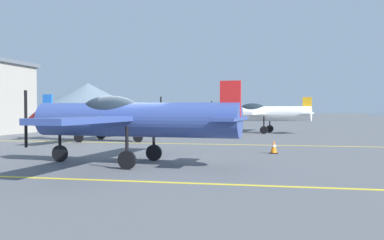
% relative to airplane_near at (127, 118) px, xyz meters
% --- Properties ---
extents(ground_plane, '(400.00, 400.00, 0.00)m').
position_rel_airplane_near_xyz_m(ground_plane, '(0.10, 0.88, -1.64)').
color(ground_plane, '#54565B').
extents(apron_line_near, '(80.00, 0.16, 0.01)m').
position_rel_airplane_near_xyz_m(apron_line_near, '(0.10, -3.37, -1.64)').
color(apron_line_near, yellow).
rests_on(apron_line_near, ground_plane).
extents(apron_line_far, '(80.00, 0.16, 0.01)m').
position_rel_airplane_near_xyz_m(apron_line_far, '(0.10, 9.03, -1.64)').
color(apron_line_far, yellow).
rests_on(apron_line_far, ground_plane).
extents(airplane_near, '(8.48, 9.75, 2.91)m').
position_rel_airplane_near_xyz_m(airplane_near, '(0.00, 0.00, 0.00)').
color(airplane_near, '#33478C').
rests_on(airplane_near, ground_plane).
extents(airplane_mid, '(8.51, 9.75, 2.91)m').
position_rel_airplane_near_xyz_m(airplane_mid, '(-5.54, 10.00, 0.00)').
color(airplane_mid, white).
rests_on(airplane_mid, ground_plane).
extents(airplane_far, '(8.52, 9.74, 2.91)m').
position_rel_airplane_near_xyz_m(airplane_far, '(3.94, 20.93, 0.00)').
color(airplane_far, white).
rests_on(airplane_far, ground_plane).
extents(airplane_back, '(8.39, 9.69, 2.91)m').
position_rel_airplane_near_xyz_m(airplane_back, '(-3.11, 30.45, 0.00)').
color(airplane_back, white).
rests_on(airplane_back, ground_plane).
extents(traffic_cone_front, '(0.36, 0.36, 0.59)m').
position_rel_airplane_near_xyz_m(traffic_cone_front, '(5.11, 4.74, -1.35)').
color(traffic_cone_front, black).
rests_on(traffic_cone_front, ground_plane).
extents(hill_left, '(52.82, 52.82, 13.44)m').
position_rel_airplane_near_xyz_m(hill_left, '(-76.67, 160.10, 5.08)').
color(hill_left, slate).
rests_on(hill_left, ground_plane).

